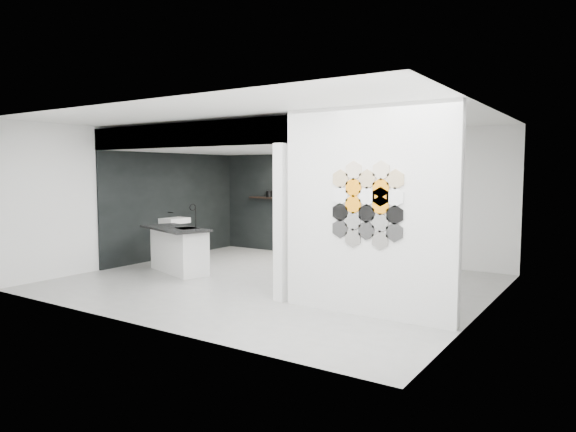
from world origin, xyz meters
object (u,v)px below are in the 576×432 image
(wall_basin, at_px, (175,221))
(glass_vase, at_px, (355,197))
(bottle_dark, at_px, (285,194))
(kettle, at_px, (340,195))
(glass_bowl, at_px, (355,198))
(stockpot, at_px, (270,194))
(utensil_cup, at_px, (268,195))
(kitchen_island, at_px, (179,249))
(partition_panel, at_px, (368,212))

(wall_basin, distance_m, glass_vase, 4.01)
(bottle_dark, bearing_deg, kettle, 0.00)
(wall_basin, height_order, glass_vase, glass_vase)
(glass_bowl, bearing_deg, wall_basin, -148.65)
(stockpot, distance_m, glass_vase, 2.27)
(utensil_cup, bearing_deg, kitchen_island, -88.03)
(wall_basin, xyz_separation_m, kettle, (3.03, 2.07, 0.56))
(glass_vase, bearing_deg, stockpot, 180.00)
(kettle, bearing_deg, kitchen_island, -115.78)
(glass_bowl, bearing_deg, stockpot, 180.00)
(partition_panel, height_order, glass_vase, partition_panel)
(kettle, height_order, glass_bowl, kettle)
(kettle, distance_m, glass_bowl, 0.36)
(glass_vase, bearing_deg, kettle, 180.00)
(glass_vase, bearing_deg, wall_basin, -148.65)
(kettle, height_order, utensil_cup, kettle)
(glass_bowl, distance_m, bottle_dark, 1.81)
(glass_bowl, height_order, glass_vase, glass_vase)
(wall_basin, xyz_separation_m, glass_bowl, (3.39, 2.07, 0.52))
(utensil_cup, bearing_deg, glass_bowl, 0.00)
(stockpot, relative_size, glass_vase, 1.32)
(partition_panel, height_order, wall_basin, partition_panel)
(wall_basin, relative_size, stockpot, 3.16)
(wall_basin, bearing_deg, partition_panel, -18.23)
(partition_panel, distance_m, kitchen_island, 4.44)
(partition_panel, bearing_deg, stockpot, 138.36)
(glass_bowl, bearing_deg, partition_panel, -61.77)
(glass_bowl, height_order, utensil_cup, same)
(kitchen_island, height_order, utensil_cup, utensil_cup)
(wall_basin, distance_m, utensil_cup, 2.39)
(partition_panel, distance_m, kettle, 4.57)
(bottle_dark, relative_size, utensil_cup, 1.54)
(partition_panel, bearing_deg, bottle_dark, 135.17)
(partition_panel, distance_m, wall_basin, 5.78)
(partition_panel, relative_size, glass_bowl, 20.14)
(stockpot, relative_size, bottle_dark, 1.24)
(kitchen_island, height_order, stockpot, stockpot)
(glass_vase, distance_m, utensil_cup, 2.31)
(glass_vase, bearing_deg, utensil_cup, 180.00)
(glass_bowl, xyz_separation_m, utensil_cup, (-2.31, 0.00, 0.00))
(stockpot, height_order, bottle_dark, stockpot)
(partition_panel, height_order, bottle_dark, partition_panel)
(kettle, xyz_separation_m, utensil_cup, (-1.95, 0.00, -0.04))
(bottle_dark, bearing_deg, glass_vase, 0.00)
(partition_panel, xyz_separation_m, kitchen_island, (-4.28, 0.74, -0.95))
(wall_basin, distance_m, kitchen_island, 1.64)
(glass_vase, bearing_deg, kitchen_island, -125.18)
(stockpot, distance_m, utensil_cup, 0.05)
(bottle_dark, bearing_deg, kitchen_island, -97.10)
(utensil_cup, bearing_deg, bottle_dark, 0.00)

